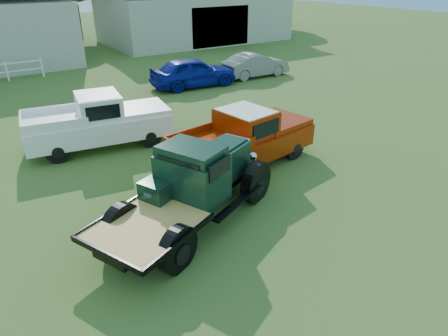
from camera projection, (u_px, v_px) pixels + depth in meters
ground at (242, 221)px, 10.75m from camera, size 120.00×120.00×0.00m
shed_right at (194, 11)px, 36.62m from camera, size 16.80×9.20×5.20m
vintage_flatbed at (190, 187)px, 10.23m from camera, size 5.91×4.21×2.18m
red_pickup at (243, 138)px, 13.41m from camera, size 5.66×2.87×1.97m
white_pickup at (98, 121)px, 14.87m from camera, size 5.65×2.86×1.99m
misc_car_blue at (193, 72)px, 22.64m from camera, size 5.04×2.40×1.66m
misc_car_grey at (256, 65)px, 24.86m from camera, size 4.36×1.62×1.42m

